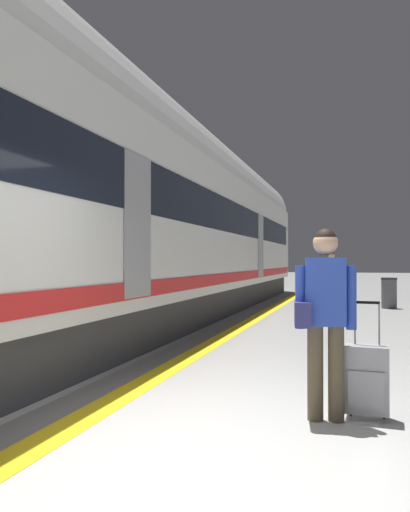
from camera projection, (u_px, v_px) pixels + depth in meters
The scene contains 9 objects.
ground_plane at pixel (189, 437), 4.09m from camera, with size 120.00×120.00×0.00m, color silver.
safety_line_strip at pixel (266, 312), 13.98m from camera, with size 0.36×80.00×0.01m, color yellow.
tactile_edge_band at pixel (255, 312), 14.07m from camera, with size 0.56×80.00×0.01m, color slate.
high_speed_train at pixel (157, 214), 11.83m from camera, with size 2.94×28.64×4.97m.
traveller_foreground at pixel (324, 309), 4.52m from camera, with size 0.55×0.33×1.69m.
rolling_suitcase_foreground at pixel (367, 379), 4.55m from camera, with size 0.39×0.26×1.05m.
passenger_near at pixel (331, 273), 16.14m from camera, with size 0.51×0.40×1.70m.
duffel_bag_near at pixel (320, 301), 16.06m from camera, with size 0.44×0.26×0.36m.
waste_bin at pixel (389, 293), 15.20m from camera, with size 0.46×0.46×0.91m.
Camera 1 is at (1.28, -3.90, 1.41)m, focal length 35.98 mm.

